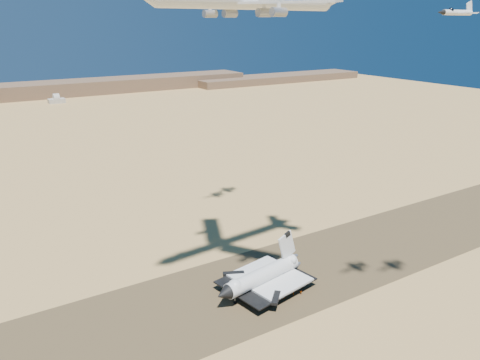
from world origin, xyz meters
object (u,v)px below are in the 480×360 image
crew_b (284,296)px  crew_c (301,293)px  crew_a (293,293)px  chase_jet_d (241,2)px  shuttle (262,278)px  chase_jet_a (457,12)px

crew_b → crew_c: bearing=-148.8°
crew_c → crew_b: bearing=32.1°
crew_a → chase_jet_d: 122.57m
shuttle → crew_a: shuttle is taller
chase_jet_a → chase_jet_d: 104.04m
shuttle → chase_jet_a: (26.33, -46.12, 90.89)m
crew_a → shuttle: bearing=53.8°
shuttle → chase_jet_d: size_ratio=2.50×
shuttle → chase_jet_a: bearing=-70.6°
crew_b → chase_jet_a: (22.47, -37.41, 95.27)m
shuttle → chase_jet_d: chase_jet_d is taller
crew_c → chase_jet_a: bearing=156.3°
chase_jet_d → shuttle: bearing=-122.0°
chase_jet_a → crew_b: bearing=118.5°
shuttle → crew_a: bearing=-58.7°
crew_b → chase_jet_a: chase_jet_a is taller
shuttle → chase_jet_d: 115.90m
shuttle → chase_jet_a: size_ratio=2.75×
shuttle → crew_b: 10.48m
crew_b → chase_jet_a: size_ratio=0.12×
crew_b → shuttle: bearing=-24.2°
crew_a → crew_b: (-4.05, 0.18, -0.10)m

